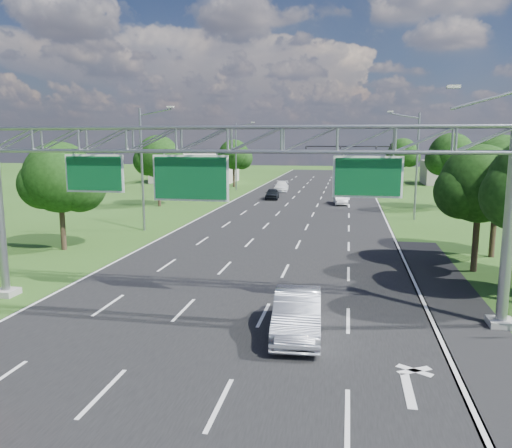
% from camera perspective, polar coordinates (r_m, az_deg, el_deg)
% --- Properties ---
extents(ground, '(220.00, 220.00, 0.00)m').
position_cam_1_polar(ground, '(39.84, 2.76, -1.27)').
color(ground, '#2A4F17').
rests_on(ground, ground).
extents(road, '(18.00, 180.00, 0.02)m').
position_cam_1_polar(road, '(39.84, 2.76, -1.27)').
color(road, black).
rests_on(road, ground).
extents(road_flare, '(3.00, 30.00, 0.02)m').
position_cam_1_polar(road_flare, '(24.48, 21.94, -8.93)').
color(road_flare, black).
rests_on(road_flare, ground).
extents(sign_gantry, '(23.50, 1.00, 9.56)m').
position_cam_1_polar(sign_gantry, '(21.36, -2.80, 7.99)').
color(sign_gantry, gray).
rests_on(sign_gantry, ground).
extents(traffic_signal, '(12.21, 0.24, 7.00)m').
position_cam_1_polar(traffic_signal, '(73.85, 12.34, 7.54)').
color(traffic_signal, black).
rests_on(traffic_signal, ground).
extents(streetlight_l_near, '(2.97, 0.22, 10.16)m').
position_cam_1_polar(streetlight_l_near, '(42.20, -12.67, 6.75)').
color(streetlight_l_near, gray).
rests_on(streetlight_l_near, ground).
extents(streetlight_l_far, '(2.97, 0.22, 10.16)m').
position_cam_1_polar(streetlight_l_far, '(75.63, -2.16, 8.11)').
color(streetlight_l_far, gray).
rests_on(streetlight_l_far, ground).
extents(streetlight_r_mid, '(2.97, 0.22, 10.16)m').
position_cam_1_polar(streetlight_r_mid, '(49.19, 17.71, 6.90)').
color(streetlight_r_mid, gray).
rests_on(streetlight_r_mid, ground).
extents(tree_verge_la, '(5.76, 4.80, 7.40)m').
position_cam_1_polar(tree_verge_la, '(36.38, -21.38, 4.62)').
color(tree_verge_la, '#2D2116').
rests_on(tree_verge_la, ground).
extents(tree_verge_lb, '(5.76, 4.80, 8.06)m').
position_cam_1_polar(tree_verge_lb, '(57.86, -11.05, 7.34)').
color(tree_verge_lb, '#2D2116').
rests_on(tree_verge_lb, ground).
extents(tree_verge_lc, '(5.76, 4.80, 7.62)m').
position_cam_1_polar(tree_verge_lc, '(80.92, -2.50, 7.77)').
color(tree_verge_lc, '#2D2116').
rests_on(tree_verge_lc, ground).
extents(tree_verge_rd, '(5.76, 4.80, 8.28)m').
position_cam_1_polar(tree_verge_rd, '(57.87, 21.46, 7.08)').
color(tree_verge_rd, '#2D2116').
rests_on(tree_verge_rd, ground).
extents(tree_verge_re, '(5.76, 4.80, 7.84)m').
position_cam_1_polar(tree_verge_re, '(87.30, 16.45, 7.67)').
color(tree_verge_re, '#2D2116').
rests_on(tree_verge_re, ground).
extents(building_left, '(14.00, 10.00, 5.00)m').
position_cam_1_polar(building_left, '(91.09, -6.96, 6.35)').
color(building_left, '#AFA592').
rests_on(building_left, ground).
extents(building_right, '(12.00, 9.00, 4.00)m').
position_cam_1_polar(building_right, '(92.86, 22.24, 5.46)').
color(building_right, '#AFA592').
rests_on(building_right, ground).
extents(silver_sedan, '(2.13, 5.23, 1.69)m').
position_cam_1_polar(silver_sedan, '(19.68, 4.73, -10.15)').
color(silver_sedan, '#B2B5BF').
rests_on(silver_sedan, ground).
extents(car_queue_a, '(2.35, 5.02, 1.42)m').
position_cam_1_polar(car_queue_a, '(74.19, 2.92, 4.31)').
color(car_queue_a, white).
rests_on(car_queue_a, ground).
extents(car_queue_c, '(1.91, 4.15, 1.38)m').
position_cam_1_polar(car_queue_c, '(64.04, 1.86, 3.46)').
color(car_queue_c, black).
rests_on(car_queue_c, ground).
extents(car_queue_d, '(1.89, 4.27, 1.36)m').
position_cam_1_polar(car_queue_d, '(59.67, 9.63, 2.88)').
color(car_queue_d, silver).
rests_on(car_queue_d, ground).
extents(box_truck, '(2.82, 9.23, 3.49)m').
position_cam_1_polar(box_truck, '(73.04, 12.68, 4.76)').
color(box_truck, silver).
rests_on(box_truck, ground).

